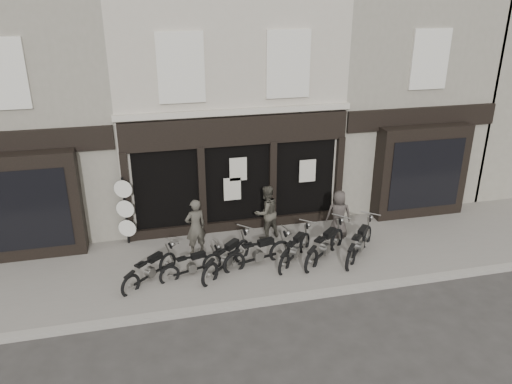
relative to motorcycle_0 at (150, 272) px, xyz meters
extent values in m
plane|color=#2D2B28|center=(2.96, -0.39, -0.39)|extent=(90.00, 90.00, 0.00)
cube|color=slate|center=(2.96, 0.51, -0.33)|extent=(30.00, 4.20, 0.12)
cube|color=gray|center=(2.96, -1.64, -0.32)|extent=(30.00, 0.25, 0.13)
cube|color=#B4AA9B|center=(2.96, 5.61, 3.71)|extent=(7.20, 6.00, 8.20)
cube|color=black|center=(2.96, 2.53, 3.06)|extent=(7.10, 0.18, 0.90)
cube|color=black|center=(2.96, 2.59, 1.11)|extent=(6.50, 0.10, 2.95)
cube|color=black|center=(2.96, 2.52, -0.17)|extent=(7.10, 0.20, 0.44)
cube|color=#BBB3A2|center=(2.96, 2.56, 3.66)|extent=(7.30, 0.22, 0.18)
cube|color=silver|center=(1.36, 2.56, 5.01)|extent=(1.35, 0.12, 2.00)
cube|color=black|center=(1.36, 2.59, 5.01)|extent=(1.05, 0.06, 1.70)
cube|color=silver|center=(4.56, 2.56, 5.01)|extent=(1.35, 0.12, 2.00)
cube|color=black|center=(4.56, 2.59, 5.01)|extent=(1.05, 0.06, 1.70)
cube|color=black|center=(-0.49, 2.51, 1.16)|extent=(0.22, 0.22, 3.00)
cube|color=black|center=(1.81, 2.51, 1.16)|extent=(0.22, 0.22, 3.00)
cube|color=black|center=(4.11, 2.51, 1.16)|extent=(0.22, 0.22, 3.00)
cube|color=black|center=(6.41, 2.51, 1.16)|extent=(0.22, 0.22, 3.00)
cube|color=beige|center=(2.96, 2.41, 1.86)|extent=(0.55, 0.04, 0.75)
cube|color=beige|center=(5.26, 2.41, 1.61)|extent=(0.55, 0.04, 0.75)
cube|color=beige|center=(2.76, 2.41, 1.21)|extent=(0.55, 0.04, 0.75)
cube|color=gray|center=(-3.39, 5.61, 3.71)|extent=(5.50, 6.00, 8.20)
cube|color=black|center=(-3.39, 2.26, 1.31)|extent=(3.20, 0.70, 3.20)
cube|color=black|center=(-3.39, 1.91, 1.31)|extent=(2.60, 0.06, 2.40)
cube|color=black|center=(-3.39, 2.56, 3.11)|extent=(5.40, 0.16, 0.70)
cube|color=silver|center=(-3.39, 2.57, 5.01)|extent=(1.30, 0.10, 1.90)
cube|color=black|center=(-3.39, 2.60, 5.01)|extent=(1.00, 0.06, 1.60)
cube|color=gray|center=(9.31, 5.61, 3.71)|extent=(5.50, 6.00, 8.20)
cube|color=black|center=(9.31, 2.26, 1.31)|extent=(3.20, 0.70, 3.20)
cube|color=black|center=(9.31, 1.91, 1.31)|extent=(2.60, 0.06, 2.40)
cube|color=black|center=(9.31, 2.56, 3.11)|extent=(5.40, 0.16, 0.70)
cube|color=silver|center=(9.31, 2.57, 5.01)|extent=(1.30, 0.10, 1.90)
cube|color=black|center=(9.31, 2.60, 5.01)|extent=(1.00, 0.06, 1.60)
torus|color=black|center=(0.49, 0.45, -0.07)|extent=(0.54, 0.50, 0.65)
torus|color=black|center=(-0.53, -0.48, -0.07)|extent=(0.54, 0.50, 0.65)
cube|color=black|center=(-0.02, -0.02, -0.10)|extent=(0.87, 0.80, 0.06)
cube|color=gray|center=(-0.01, -0.01, -0.03)|extent=(0.28, 0.28, 0.25)
cube|color=black|center=(0.16, 0.15, 0.33)|extent=(0.43, 0.41, 0.16)
cube|color=black|center=(-0.23, -0.21, 0.37)|extent=(0.34, 0.33, 0.06)
cylinder|color=gray|center=(0.65, 0.59, 0.56)|extent=(0.40, 0.43, 0.03)
torus|color=black|center=(1.72, 0.20, -0.09)|extent=(0.60, 0.25, 0.60)
torus|color=black|center=(0.50, -0.18, -0.09)|extent=(0.60, 0.25, 0.60)
cube|color=black|center=(1.11, 0.01, -0.12)|extent=(1.02, 0.35, 0.05)
cube|color=gray|center=(1.12, 0.02, -0.05)|extent=(0.25, 0.21, 0.23)
cube|color=black|center=(1.33, 0.08, 0.28)|extent=(0.43, 0.26, 0.15)
cube|color=black|center=(0.85, -0.07, 0.32)|extent=(0.31, 0.25, 0.05)
cylinder|color=gray|center=(1.90, 0.26, 0.49)|extent=(0.18, 0.50, 0.03)
torus|color=black|center=(2.66, 0.57, -0.03)|extent=(0.58, 0.57, 0.72)
torus|color=black|center=(1.56, -0.50, -0.03)|extent=(0.58, 0.57, 0.72)
cube|color=black|center=(2.11, 0.03, -0.07)|extent=(0.94, 0.92, 0.06)
cube|color=gray|center=(2.12, 0.05, 0.01)|extent=(0.32, 0.31, 0.28)
cube|color=black|center=(2.30, 0.23, 0.42)|extent=(0.48, 0.47, 0.18)
cube|color=black|center=(1.88, -0.19, 0.46)|extent=(0.38, 0.37, 0.06)
cylinder|color=gray|center=(2.83, 0.73, 0.67)|extent=(0.46, 0.47, 0.04)
torus|color=black|center=(3.75, 0.32, -0.04)|extent=(0.70, 0.27, 0.70)
torus|color=black|center=(2.31, -0.06, -0.04)|extent=(0.70, 0.27, 0.70)
cube|color=black|center=(3.03, 0.13, -0.08)|extent=(1.19, 0.36, 0.06)
cube|color=gray|center=(3.05, 0.14, 0.00)|extent=(0.29, 0.24, 0.27)
cube|color=black|center=(3.29, 0.20, 0.39)|extent=(0.50, 0.29, 0.17)
cube|color=black|center=(2.73, 0.05, 0.43)|extent=(0.35, 0.28, 0.06)
cylinder|color=gray|center=(3.97, 0.38, 0.64)|extent=(0.19, 0.59, 0.04)
torus|color=black|center=(4.62, 0.65, -0.05)|extent=(0.52, 0.56, 0.67)
torus|color=black|center=(3.66, -0.41, -0.05)|extent=(0.52, 0.56, 0.67)
cube|color=black|center=(4.14, 0.12, -0.09)|extent=(0.82, 0.90, 0.06)
cube|color=gray|center=(4.16, 0.13, -0.02)|extent=(0.29, 0.29, 0.26)
cube|color=black|center=(4.32, 0.31, 0.36)|extent=(0.43, 0.45, 0.17)
cube|color=black|center=(3.95, -0.10, 0.40)|extent=(0.34, 0.35, 0.06)
cylinder|color=gray|center=(4.77, 0.81, 0.60)|extent=(0.45, 0.41, 0.04)
torus|color=black|center=(5.62, 0.55, -0.02)|extent=(0.62, 0.56, 0.74)
torus|color=black|center=(4.44, -0.50, -0.02)|extent=(0.62, 0.56, 0.74)
cube|color=black|center=(5.03, 0.03, -0.06)|extent=(1.00, 0.90, 0.07)
cube|color=gray|center=(5.04, 0.04, 0.02)|extent=(0.33, 0.32, 0.28)
cube|color=black|center=(5.24, 0.21, 0.44)|extent=(0.50, 0.47, 0.19)
cube|color=black|center=(4.78, -0.19, 0.48)|extent=(0.39, 0.38, 0.07)
cylinder|color=gray|center=(5.80, 0.71, 0.70)|extent=(0.45, 0.50, 0.04)
torus|color=black|center=(6.61, 0.53, -0.02)|extent=(0.56, 0.61, 0.74)
torus|color=black|center=(5.56, -0.64, -0.02)|extent=(0.56, 0.61, 0.74)
cube|color=black|center=(6.08, -0.06, -0.07)|extent=(0.90, 1.00, 0.06)
cube|color=gray|center=(6.10, -0.04, 0.02)|extent=(0.32, 0.32, 0.28)
cube|color=black|center=(6.27, 0.15, 0.43)|extent=(0.47, 0.49, 0.18)
cube|color=black|center=(5.87, -0.30, 0.48)|extent=(0.38, 0.39, 0.06)
cylinder|color=gray|center=(6.77, 0.70, 0.69)|extent=(0.49, 0.45, 0.04)
imported|color=#413E35|center=(1.41, 1.20, 0.61)|extent=(0.72, 0.57, 1.74)
imported|color=#3F3C33|center=(3.70, 1.71, 0.61)|extent=(1.03, 0.92, 1.75)
imported|color=#3B3531|center=(5.91, 1.18, 0.53)|extent=(0.88, 0.68, 1.58)
cylinder|color=black|center=(-0.58, 2.35, -0.35)|extent=(0.36, 0.36, 0.06)
cylinder|color=black|center=(-0.58, 2.35, 0.77)|extent=(0.07, 0.07, 2.31)
cylinder|color=black|center=(-0.58, 2.32, 1.57)|extent=(0.55, 0.22, 0.56)
cylinder|color=silver|center=(-0.58, 2.29, 1.57)|extent=(0.54, 0.19, 0.56)
cylinder|color=black|center=(-0.58, 2.32, 0.92)|extent=(0.55, 0.22, 0.56)
cylinder|color=silver|center=(-0.58, 2.29, 0.92)|extent=(0.54, 0.19, 0.56)
cylinder|color=black|center=(-0.58, 2.32, 0.27)|extent=(0.55, 0.22, 0.56)
cylinder|color=silver|center=(-0.58, 2.29, 0.27)|extent=(0.54, 0.19, 0.56)
camera|label=1|loc=(0.05, -12.04, 7.12)|focal=35.00mm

